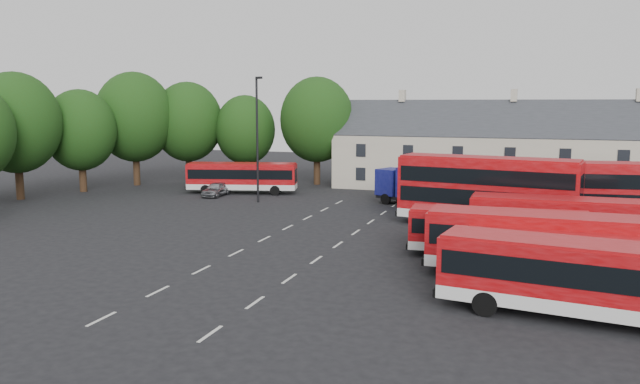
# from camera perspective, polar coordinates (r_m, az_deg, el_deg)

# --- Properties ---
(ground) EXTENTS (140.00, 140.00, 0.00)m
(ground) POSITION_cam_1_polar(r_m,az_deg,el_deg) (38.80, -6.34, -4.89)
(ground) COLOR black
(ground) RESTS_ON ground
(lane_markings) EXTENTS (5.15, 33.80, 0.01)m
(lane_markings) POSITION_cam_1_polar(r_m,az_deg,el_deg) (39.62, -1.81, -4.57)
(lane_markings) COLOR beige
(lane_markings) RESTS_ON ground
(treeline) EXTENTS (29.92, 32.59, 12.01)m
(treeline) POSITION_cam_1_polar(r_m,az_deg,el_deg) (65.12, -15.61, 6.04)
(treeline) COLOR black
(treeline) RESTS_ON ground
(terrace_houses) EXTENTS (35.70, 7.13, 10.06)m
(terrace_houses) POSITION_cam_1_polar(r_m,az_deg,el_deg) (64.27, 17.11, 3.44)
(terrace_houses) COLOR beige
(terrace_houses) RESTS_ON ground
(bus_row_a) EXTENTS (11.72, 4.11, 3.24)m
(bus_row_a) POSITION_cam_1_polar(r_m,az_deg,el_deg) (27.18, 23.14, -6.94)
(bus_row_a) COLOR silver
(bus_row_a) RESTS_ON ground
(bus_row_b) EXTENTS (10.05, 3.22, 2.79)m
(bus_row_b) POSITION_cam_1_polar(r_m,az_deg,el_deg) (31.08, 22.38, -5.57)
(bus_row_b) COLOR silver
(bus_row_b) RESTS_ON ground
(bus_row_c) EXTENTS (11.82, 2.87, 3.33)m
(bus_row_c) POSITION_cam_1_polar(r_m,az_deg,el_deg) (32.75, 20.19, -4.19)
(bus_row_c) COLOR silver
(bus_row_c) RESTS_ON ground
(bus_row_d) EXTENTS (9.97, 2.97, 2.78)m
(bus_row_d) POSITION_cam_1_polar(r_m,az_deg,el_deg) (36.54, 15.97, -3.29)
(bus_row_d) COLOR silver
(bus_row_d) RESTS_ON ground
(bus_row_e) EXTENTS (11.07, 2.70, 3.12)m
(bus_row_e) POSITION_cam_1_polar(r_m,az_deg,el_deg) (39.93, 21.54, -2.30)
(bus_row_e) COLOR silver
(bus_row_e) RESTS_ON ground
(bus_dd_south) EXTENTS (12.52, 4.68, 5.01)m
(bus_dd_south) POSITION_cam_1_polar(r_m,az_deg,el_deg) (44.92, 15.03, 0.36)
(bus_dd_south) COLOR silver
(bus_dd_south) RESTS_ON ground
(bus_dd_north) EXTENTS (11.66, 4.17, 4.68)m
(bus_dd_north) POSITION_cam_1_polar(r_m,az_deg,el_deg) (46.73, 20.91, 0.16)
(bus_dd_north) COLOR silver
(bus_dd_north) RESTS_ON ground
(bus_north) EXTENTS (10.76, 5.01, 2.97)m
(bus_north) POSITION_cam_1_polar(r_m,az_deg,el_deg) (60.89, -7.13, 1.53)
(bus_north) COLOR silver
(bus_north) RESTS_ON ground
(box_truck) EXTENTS (7.87, 4.98, 3.30)m
(box_truck) POSITION_cam_1_polar(r_m,az_deg,el_deg) (53.46, 9.14, 0.65)
(box_truck) COLOR black
(box_truck) RESTS_ON ground
(silver_car) EXTENTS (1.76, 3.99, 1.34)m
(silver_car) POSITION_cam_1_polar(r_m,az_deg,el_deg) (59.64, -9.46, 0.27)
(silver_car) COLOR #96979C
(silver_car) RESTS_ON ground
(lamppost) EXTENTS (0.75, 0.52, 10.98)m
(lamppost) POSITION_cam_1_polar(r_m,az_deg,el_deg) (54.98, -5.75, 5.11)
(lamppost) COLOR black
(lamppost) RESTS_ON ground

